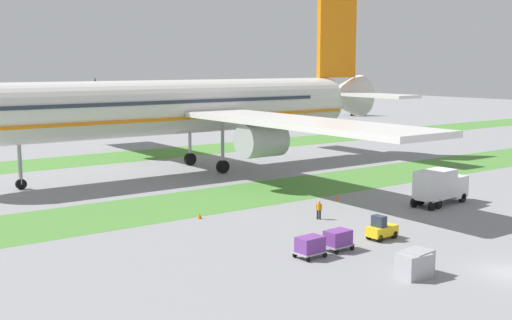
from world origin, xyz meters
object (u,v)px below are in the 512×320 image
catering_truck (440,185)px  uld_container_1 (414,265)px  taxiway_marker_0 (336,198)px  ground_crew_marshaller (462,190)px  cargo_dolly_lead (338,238)px  uld_container_0 (417,263)px  baggage_tug (381,229)px  taxiway_marker_1 (199,216)px  ground_crew_loader (319,209)px  airliner (189,106)px  cargo_dolly_second (310,245)px

catering_truck → uld_container_1: (-19.63, -13.26, -1.14)m
uld_container_1 → taxiway_marker_0: uld_container_1 is taller
ground_crew_marshaller → cargo_dolly_lead: bearing=-99.2°
catering_truck → uld_container_0: bearing=-61.8°
cargo_dolly_lead → taxiway_marker_0: (12.38, 13.29, -0.61)m
baggage_tug → uld_container_0: size_ratio=1.33×
cargo_dolly_lead → catering_truck: (19.36, 5.76, 1.03)m
uld_container_0 → taxiway_marker_1: size_ratio=3.96×
ground_crew_marshaller → taxiway_marker_1: 28.00m
ground_crew_marshaller → taxiway_marker_0: ground_crew_marshaller is taller
uld_container_1 → taxiway_marker_1: bearing=97.3°
ground_crew_marshaller → taxiway_marker_0: 13.20m
baggage_tug → ground_crew_marshaller: baggage_tug is taller
ground_crew_loader → taxiway_marker_1: 10.87m
airliner → uld_container_0: 47.47m
baggage_tug → taxiway_marker_1: bearing=-153.8°
taxiway_marker_0 → catering_truck: bearing=-47.2°
airliner → taxiway_marker_0: 26.71m
catering_truck → taxiway_marker_1: 24.34m
ground_crew_marshaller → airliner: bearing=179.0°
airliner → cargo_dolly_lead: 40.51m
cargo_dolly_lead → taxiway_marker_1: (-3.14, 14.85, -0.67)m
ground_crew_marshaller → uld_container_0: bearing=-83.8°
uld_container_1 → taxiway_marker_1: size_ratio=3.96×
baggage_tug → ground_crew_marshaller: bearing=104.7°
ground_crew_loader → taxiway_marker_0: ground_crew_loader is taller
airliner → uld_container_0: bearing=168.4°
cargo_dolly_lead → airliner: bearing=162.7°
cargo_dolly_lead → cargo_dolly_second: same height
catering_truck → taxiway_marker_1: size_ratio=14.20×
uld_container_0 → uld_container_1: uld_container_0 is taller
airliner → ground_crew_loader: (-4.31, -30.33, -7.58)m
uld_container_0 → taxiway_marker_0: (12.12, 20.60, -0.53)m
uld_container_0 → taxiway_marker_1: 22.42m
taxiway_marker_0 → taxiway_marker_1: size_ratio=1.22×
baggage_tug → cargo_dolly_second: baggage_tug is taller
cargo_dolly_second → airliner: bearing=158.8°
ground_crew_loader → uld_container_0: ground_crew_loader is taller
baggage_tug → ground_crew_loader: baggage_tug is taller
baggage_tug → cargo_dolly_second: (-7.91, -0.42, 0.10)m
cargo_dolly_second → uld_container_1: size_ratio=1.14×
uld_container_0 → uld_container_1: 0.56m
uld_container_0 → uld_container_1: bearing=-159.3°
uld_container_1 → cargo_dolly_lead: bearing=88.0°
baggage_tug → ground_crew_loader: bearing=173.9°
catering_truck → taxiway_marker_0: (-6.98, 7.54, -1.65)m
baggage_tug → taxiway_marker_1: (-8.16, 14.58, -0.56)m
taxiway_marker_0 → ground_crew_marshaller: bearing=-32.7°
taxiway_marker_0 → ground_crew_loader: bearing=-143.9°
cargo_dolly_second → ground_crew_loader: ground_crew_loader is taller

